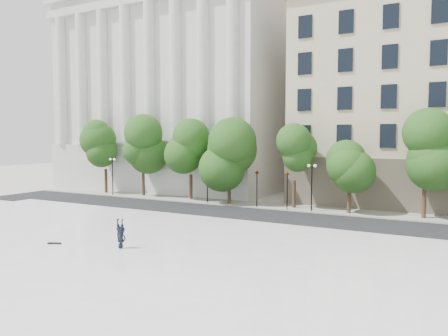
{
  "coord_description": "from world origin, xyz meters",
  "views": [
    {
      "loc": [
        17.59,
        -16.76,
        6.99
      ],
      "look_at": [
        3.35,
        10.0,
        4.84
      ],
      "focal_mm": 35.0,
      "sensor_mm": 36.0,
      "label": 1
    }
  ],
  "objects": [
    {
      "name": "plaza",
      "position": [
        0.0,
        3.0,
        0.23
      ],
      "size": [
        44.0,
        22.0,
        0.45
      ],
      "primitive_type": "cube",
      "color": "white",
      "rests_on": "ground"
    },
    {
      "name": "far_sidewalk",
      "position": [
        0.0,
        24.0,
        0.06
      ],
      "size": [
        60.0,
        4.0,
        0.12
      ],
      "primitive_type": "cube",
      "color": "#AEACA1",
      "rests_on": "ground"
    },
    {
      "name": "street_trees",
      "position": [
        1.08,
        23.57,
        5.25
      ],
      "size": [
        45.61,
        5.0,
        7.78
      ],
      "color": "#382619",
      "rests_on": "ground"
    },
    {
      "name": "ground",
      "position": [
        0.0,
        0.0,
        0.0
      ],
      "size": [
        160.0,
        160.0,
        0.0
      ],
      "primitive_type": "plane",
      "color": "#B7B4AD",
      "rests_on": "ground"
    },
    {
      "name": "street",
      "position": [
        0.0,
        18.0,
        0.01
      ],
      "size": [
        60.0,
        8.0,
        0.02
      ],
      "primitive_type": "cube",
      "color": "black",
      "rests_on": "ground"
    },
    {
      "name": "lamp_posts",
      "position": [
        0.32,
        22.6,
        3.06
      ],
      "size": [
        38.29,
        0.28,
        4.5
      ],
      "color": "black",
      "rests_on": "ground"
    },
    {
      "name": "traffic_light_east",
      "position": [
        3.59,
        22.3,
        3.73
      ],
      "size": [
        0.99,
        1.84,
        4.23
      ],
      "color": "black",
      "rests_on": "ground"
    },
    {
      "name": "person_lying",
      "position": [
        0.36,
        2.71,
        0.69
      ],
      "size": [
        0.8,
        1.8,
        0.47
      ],
      "primitive_type": "imported",
      "rotation": [
        -1.54,
        0.0,
        0.1
      ],
      "color": "black",
      "rests_on": "plaza"
    },
    {
      "name": "building_west",
      "position": [
        -17.0,
        38.57,
        12.89
      ],
      "size": [
        31.5,
        27.65,
        25.6
      ],
      "color": "silver",
      "rests_on": "ground"
    },
    {
      "name": "traffic_light_west",
      "position": [
        0.47,
        22.3,
        3.76
      ],
      "size": [
        1.03,
        1.93,
        4.27
      ],
      "color": "black",
      "rests_on": "ground"
    },
    {
      "name": "skateboard",
      "position": [
        -3.96,
        1.59,
        0.49
      ],
      "size": [
        0.82,
        0.53,
        0.08
      ],
      "primitive_type": "cube",
      "rotation": [
        0.0,
        0.0,
        0.44
      ],
      "color": "black",
      "rests_on": "plaza"
    }
  ]
}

